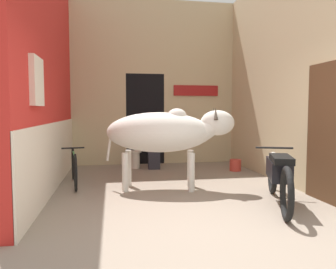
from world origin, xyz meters
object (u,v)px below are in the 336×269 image
object	(u,v)px
motorcycle_near	(279,174)
bicycle	(74,167)
shopkeeper_seated	(153,143)
cow	(166,132)
bucket	(235,165)
plastic_stool	(135,159)

from	to	relation	value
motorcycle_near	bicycle	size ratio (longest dim) A/B	1.19
bicycle	shopkeeper_seated	distance (m)	2.25
cow	bucket	distance (m)	2.50
bucket	plastic_stool	bearing A→B (deg)	162.66
cow	plastic_stool	bearing A→B (deg)	100.18
motorcycle_near	bucket	xyz separation A→B (m)	(0.40, 2.70, -0.33)
shopkeeper_seated	bucket	xyz separation A→B (m)	(1.81, -0.64, -0.47)
bucket	shopkeeper_seated	bearing A→B (deg)	160.59
bicycle	bucket	xyz separation A→B (m)	(3.48, 0.85, -0.20)
cow	motorcycle_near	distance (m)	2.01
motorcycle_near	plastic_stool	bearing A→B (deg)	118.42
bicycle	bucket	world-z (taller)	bicycle
plastic_stool	bucket	xyz separation A→B (m)	(2.24, -0.70, -0.10)
motorcycle_near	bucket	size ratio (longest dim) A/B	7.63
bicycle	cow	bearing A→B (deg)	-19.78
cow	plastic_stool	xyz separation A→B (m)	(-0.38, 2.13, -0.78)
motorcycle_near	shopkeeper_seated	xyz separation A→B (m)	(-1.41, 3.34, 0.14)
bucket	motorcycle_near	bearing A→B (deg)	-98.38
shopkeeper_seated	bucket	size ratio (longest dim) A/B	4.42
cow	shopkeeper_seated	distance (m)	2.11
shopkeeper_seated	plastic_stool	bearing A→B (deg)	171.92
motorcycle_near	bucket	bearing A→B (deg)	81.62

